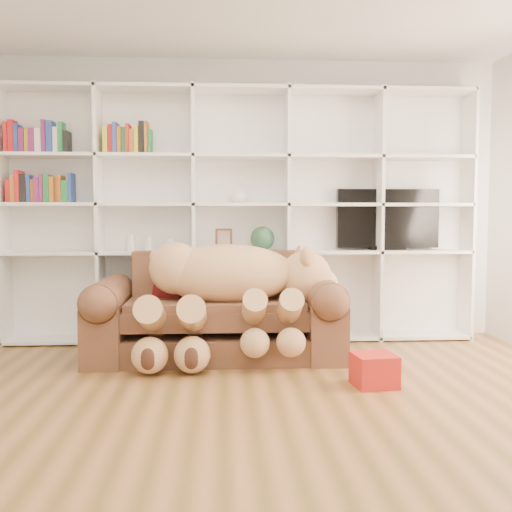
{
  "coord_description": "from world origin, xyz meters",
  "views": [
    {
      "loc": [
        -0.18,
        -3.1,
        1.19
      ],
      "look_at": [
        0.1,
        1.63,
        0.86
      ],
      "focal_mm": 40.0,
      "sensor_mm": 36.0,
      "label": 1
    }
  ],
  "objects": [
    {
      "name": "picture_frame",
      "position": [
        -0.16,
        2.3,
        0.97
      ],
      "size": [
        0.16,
        0.04,
        0.2
      ],
      "primitive_type": "cube",
      "rotation": [
        0.0,
        0.0,
        -0.1
      ],
      "color": "#59311E",
      "rests_on": "bookshelf"
    },
    {
      "name": "tv",
      "position": [
        1.43,
        2.35,
        1.15
      ],
      "size": [
        0.99,
        0.18,
        0.59
      ],
      "color": "black",
      "rests_on": "bookshelf"
    },
    {
      "name": "teddy_bear",
      "position": [
        -0.12,
        1.52,
        0.62
      ],
      "size": [
        1.67,
        0.89,
        0.97
      ],
      "rotation": [
        0.0,
        0.0,
        0.12
      ],
      "color": "tan",
      "rests_on": "sofa"
    },
    {
      "name": "shelf_vase",
      "position": [
        -0.03,
        2.3,
        1.4
      ],
      "size": [
        0.18,
        0.18,
        0.17
      ],
      "primitive_type": "imported",
      "rotation": [
        0.0,
        0.0,
        -0.1
      ],
      "color": "silver",
      "rests_on": "bookshelf"
    },
    {
      "name": "throw_pillow",
      "position": [
        -0.66,
        1.84,
        0.62
      ],
      "size": [
        0.39,
        0.32,
        0.36
      ],
      "primitive_type": "cube",
      "rotation": [
        -0.24,
        0.0,
        -0.43
      ],
      "color": "#601110",
      "rests_on": "sofa"
    },
    {
      "name": "wall_front",
      "position": [
        0.0,
        -2.5,
        1.35
      ],
      "size": [
        5.0,
        0.02,
        2.7
      ],
      "primitive_type": "cube",
      "color": "silver",
      "rests_on": "floor"
    },
    {
      "name": "wall_back",
      "position": [
        0.0,
        2.5,
        1.35
      ],
      "size": [
        5.0,
        0.02,
        2.7
      ],
      "primitive_type": "cube",
      "color": "silver",
      "rests_on": "floor"
    },
    {
      "name": "figurine_short",
      "position": [
        -0.87,
        2.3,
        0.93
      ],
      "size": [
        0.09,
        0.09,
        0.13
      ],
      "primitive_type": "cylinder",
      "rotation": [
        0.0,
        0.0,
        0.13
      ],
      "color": "silver",
      "rests_on": "bookshelf"
    },
    {
      "name": "floor",
      "position": [
        0.0,
        0.0,
        0.0
      ],
      "size": [
        5.0,
        5.0,
        0.0
      ],
      "primitive_type": "plane",
      "color": "brown",
      "rests_on": "ground"
    },
    {
      "name": "gift_box",
      "position": [
        0.88,
        0.76,
        0.11
      ],
      "size": [
        0.31,
        0.3,
        0.23
      ],
      "primitive_type": "cube",
      "rotation": [
        0.0,
        0.0,
        0.13
      ],
      "color": "red",
      "rests_on": "floor"
    },
    {
      "name": "sofa",
      "position": [
        -0.23,
        1.7,
        0.33
      ],
      "size": [
        2.09,
        0.9,
        0.88
      ],
      "color": "brown",
      "rests_on": "floor"
    },
    {
      "name": "figurine_tall",
      "position": [
        -1.04,
        2.3,
        0.94
      ],
      "size": [
        0.09,
        0.09,
        0.16
      ],
      "primitive_type": "cylinder",
      "rotation": [
        0.0,
        0.0,
        0.17
      ],
      "color": "silver",
      "rests_on": "bookshelf"
    },
    {
      "name": "bookshelf",
      "position": [
        -0.24,
        2.36,
        1.31
      ],
      "size": [
        4.43,
        0.35,
        2.4
      ],
      "color": "white",
      "rests_on": "floor"
    },
    {
      "name": "snow_globe",
      "position": [
        -0.67,
        2.3,
        0.93
      ],
      "size": [
        0.12,
        0.12,
        0.12
      ],
      "primitive_type": "sphere",
      "color": "silver",
      "rests_on": "bookshelf"
    },
    {
      "name": "green_vase",
      "position": [
        0.2,
        2.3,
        0.98
      ],
      "size": [
        0.23,
        0.23,
        0.23
      ],
      "primitive_type": "sphere",
      "color": "#2C563A",
      "rests_on": "bookshelf"
    }
  ]
}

